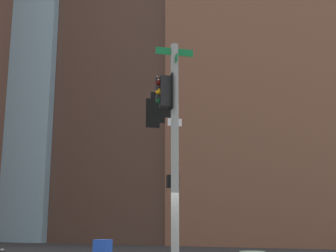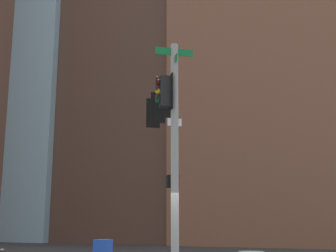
{
  "view_description": "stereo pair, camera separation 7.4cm",
  "coord_description": "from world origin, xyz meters",
  "views": [
    {
      "loc": [
        -12.67,
        -7.68,
        1.41
      ],
      "look_at": [
        0.47,
        0.58,
        4.78
      ],
      "focal_mm": 50.89,
      "sensor_mm": 36.0,
      "label": 1
    },
    {
      "loc": [
        -12.63,
        -7.74,
        1.41
      ],
      "look_at": [
        0.47,
        0.58,
        4.78
      ],
      "focal_mm": 50.89,
      "sensor_mm": 36.0,
      "label": 2
    }
  ],
  "objects": [
    {
      "name": "signal_pole_assembly",
      "position": [
        0.64,
        0.81,
        5.1
      ],
      "size": [
        3.45,
        3.46,
        7.32
      ],
      "rotation": [
        0.0,
        0.0,
        0.8
      ],
      "color": "gray",
      "rests_on": "ground_plane"
    },
    {
      "name": "building_brick_nearside",
      "position": [
        36.72,
        26.31,
        28.87
      ],
      "size": [
        25.2,
        21.4,
        57.74
      ],
      "primitive_type": "cube",
      "color": "#4C3328",
      "rests_on": "ground_plane"
    },
    {
      "name": "building_brick_midblock",
      "position": [
        34.9,
        7.02,
        14.47
      ],
      "size": [
        23.11,
        16.53,
        28.94
      ],
      "primitive_type": "cube",
      "color": "brown",
      "rests_on": "ground_plane"
    }
  ]
}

